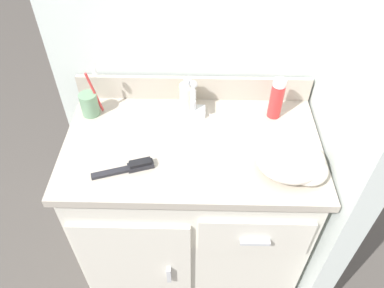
# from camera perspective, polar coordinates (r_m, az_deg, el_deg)

# --- Properties ---
(ground_plane) EXTENTS (6.00, 6.00, 0.00)m
(ground_plane) POSITION_cam_1_polar(r_m,az_deg,el_deg) (1.92, 0.02, -16.70)
(ground_plane) COLOR #4C4742
(wall_back) EXTENTS (1.06, 0.08, 2.20)m
(wall_back) POSITION_cam_1_polar(r_m,az_deg,el_deg) (1.35, 0.34, 18.94)
(wall_back) COLOR silver
(wall_back) RESTS_ON ground_plane
(wall_right) EXTENTS (0.08, 0.59, 2.20)m
(wall_right) POSITION_cam_1_polar(r_m,az_deg,el_deg) (1.18, 25.04, 10.39)
(wall_right) COLOR silver
(wall_right) RESTS_ON ground_plane
(vanity) EXTENTS (0.88, 0.53, 0.79)m
(vanity) POSITION_cam_1_polar(r_m,az_deg,el_deg) (1.57, -0.04, -9.71)
(vanity) COLOR silver
(vanity) RESTS_ON ground_plane
(backsplash) EXTENTS (0.88, 0.02, 0.10)m
(backsplash) POSITION_cam_1_polar(r_m,az_deg,el_deg) (1.44, 0.25, 8.54)
(backsplash) COLOR #B2A899
(backsplash) RESTS_ON vanity
(sink_faucet) EXTENTS (0.09, 0.09, 0.14)m
(sink_faucet) POSITION_cam_1_polar(r_m,az_deg,el_deg) (1.36, 0.17, 6.20)
(sink_faucet) COLOR silver
(sink_faucet) RESTS_ON vanity
(toothbrush_cup) EXTENTS (0.08, 0.06, 0.19)m
(toothbrush_cup) POSITION_cam_1_polar(r_m,az_deg,el_deg) (1.41, -15.32, 5.98)
(toothbrush_cup) COLOR gray
(toothbrush_cup) RESTS_ON vanity
(soap_dispenser) EXTENTS (0.06, 0.06, 0.14)m
(soap_dispenser) POSITION_cam_1_polar(r_m,az_deg,el_deg) (1.38, -0.67, 7.19)
(soap_dispenser) COLOR beige
(soap_dispenser) RESTS_ON vanity
(shaving_cream_can) EXTENTS (0.05, 0.05, 0.16)m
(shaving_cream_can) POSITION_cam_1_polar(r_m,az_deg,el_deg) (1.37, 12.75, 6.76)
(shaving_cream_can) COLOR red
(shaving_cream_can) RESTS_ON vanity
(hairbrush) EXTENTS (0.20, 0.09, 0.03)m
(hairbrush) POSITION_cam_1_polar(r_m,az_deg,el_deg) (1.21, -9.18, -3.48)
(hairbrush) COLOR #232328
(hairbrush) RESTS_ON vanity
(hand_towel) EXTENTS (0.22, 0.20, 0.08)m
(hand_towel) POSITION_cam_1_polar(r_m,az_deg,el_deg) (1.22, 15.29, -2.58)
(hand_towel) COLOR beige
(hand_towel) RESTS_ON vanity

